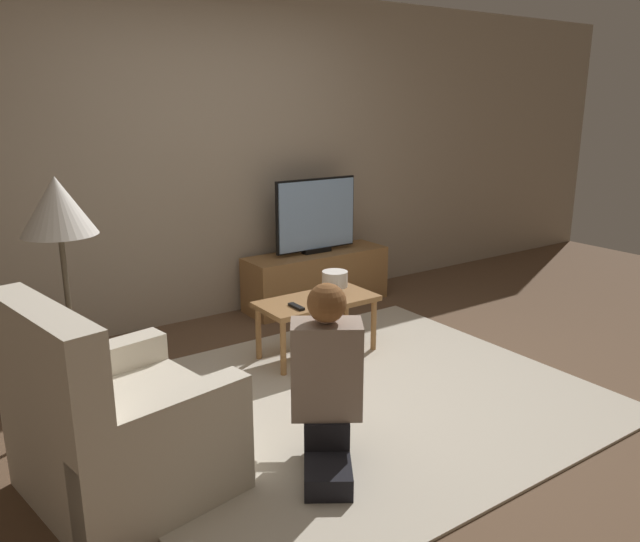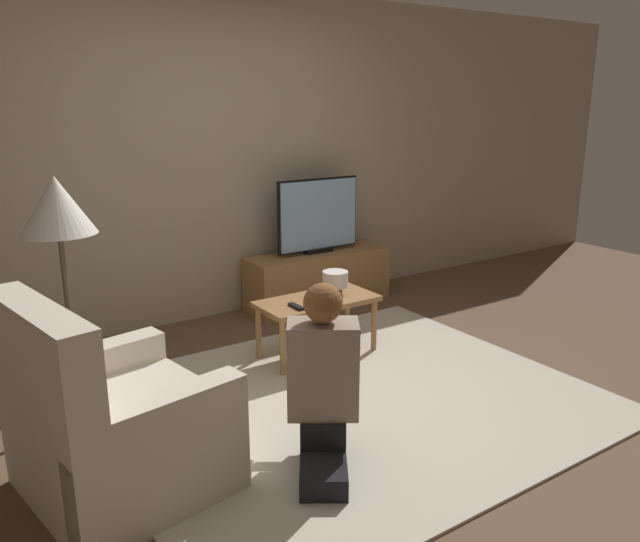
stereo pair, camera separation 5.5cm
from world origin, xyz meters
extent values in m
plane|color=brown|center=(0.00, 0.00, 0.00)|extent=(10.00, 10.00, 0.00)
cube|color=tan|center=(0.00, 1.93, 1.30)|extent=(10.00, 0.06, 2.60)
cube|color=beige|center=(0.00, 0.00, 0.01)|extent=(2.79, 2.35, 0.02)
cube|color=olive|center=(0.88, 1.65, 0.24)|extent=(1.30, 0.40, 0.47)
cube|color=black|center=(0.88, 1.65, 0.49)|extent=(0.27, 0.08, 0.04)
cube|color=black|center=(0.88, 1.66, 0.80)|extent=(0.79, 0.03, 0.62)
cube|color=#8CB2E0|center=(0.88, 1.65, 0.80)|extent=(0.76, 0.04, 0.59)
cube|color=olive|center=(0.23, 0.69, 0.40)|extent=(0.84, 0.41, 0.04)
cylinder|color=olive|center=(-0.15, 0.53, 0.19)|extent=(0.04, 0.04, 0.39)
cylinder|color=olive|center=(0.61, 0.53, 0.19)|extent=(0.04, 0.04, 0.39)
cylinder|color=olive|center=(-0.15, 0.85, 0.19)|extent=(0.04, 0.04, 0.39)
cylinder|color=olive|center=(0.61, 0.85, 0.19)|extent=(0.04, 0.04, 0.39)
cylinder|color=#4C4233|center=(-1.38, 0.73, 0.01)|extent=(0.28, 0.28, 0.03)
cylinder|color=#4C4233|center=(-1.38, 0.73, 0.68)|extent=(0.03, 0.03, 1.30)
cone|color=silver|center=(-1.38, 0.73, 1.22)|extent=(0.39, 0.39, 0.31)
cube|color=beige|center=(-1.36, -0.09, 0.22)|extent=(0.93, 0.97, 0.44)
cube|color=beige|center=(-1.67, -0.15, 0.70)|extent=(0.30, 0.86, 0.52)
cube|color=beige|center=(-1.30, -0.44, 0.29)|extent=(0.81, 0.27, 0.58)
cube|color=beige|center=(-1.42, 0.25, 0.29)|extent=(0.81, 0.27, 0.58)
cube|color=black|center=(-0.57, -0.57, 0.07)|extent=(0.41, 0.47, 0.11)
cube|color=black|center=(-0.49, -0.44, 0.20)|extent=(0.32, 0.32, 0.14)
cube|color=gray|center=(-0.49, -0.44, 0.50)|extent=(0.39, 0.35, 0.47)
sphere|color=#DBAD8E|center=(-0.49, -0.44, 0.83)|extent=(0.18, 0.18, 0.18)
sphere|color=brown|center=(-0.50, -0.45, 0.84)|extent=(0.19, 0.19, 0.19)
cube|color=black|center=(-0.29, -0.13, 0.53)|extent=(0.13, 0.11, 0.04)
cylinder|color=gray|center=(-0.27, -0.28, 0.53)|extent=(0.22, 0.29, 0.07)
cylinder|color=gray|center=(-0.44, -0.17, 0.53)|extent=(0.22, 0.29, 0.07)
cylinder|color=#4C3823|center=(0.39, 0.70, 0.45)|extent=(0.10, 0.10, 0.06)
cylinder|color=silver|center=(0.39, 0.70, 0.54)|extent=(0.18, 0.18, 0.11)
cube|color=black|center=(0.01, 0.61, 0.43)|extent=(0.04, 0.15, 0.02)
camera|label=1|loc=(-2.09, -2.69, 1.75)|focal=35.00mm
camera|label=2|loc=(-2.04, -2.72, 1.75)|focal=35.00mm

